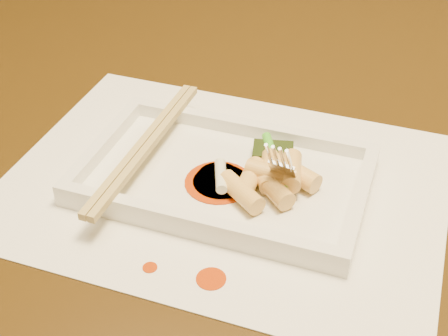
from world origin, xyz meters
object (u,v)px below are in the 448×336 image
(chopstick_a, at_px, (142,144))
(fork, at_px, (310,112))
(plate_base, at_px, (224,180))
(table, at_px, (237,200))
(placemat, at_px, (224,184))

(chopstick_a, bearing_deg, fork, 6.75)
(plate_base, bearing_deg, table, 100.85)
(table, relative_size, plate_base, 5.38)
(placemat, distance_m, plate_base, 0.00)
(table, bearing_deg, fork, -41.35)
(placemat, bearing_deg, plate_base, 0.00)
(placemat, height_order, plate_base, plate_base)
(chopstick_a, distance_m, fork, 0.16)
(plate_base, relative_size, fork, 1.86)
(placemat, height_order, fork, fork)
(table, distance_m, placemat, 0.14)
(table, height_order, placemat, placemat)
(chopstick_a, bearing_deg, placemat, 0.00)
(table, distance_m, fork, 0.22)
(fork, bearing_deg, placemat, -165.58)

